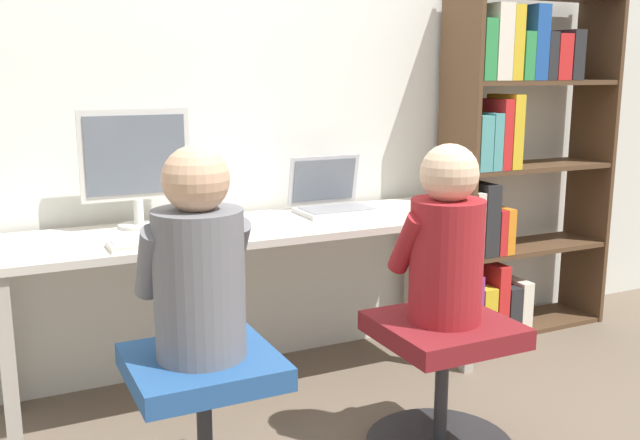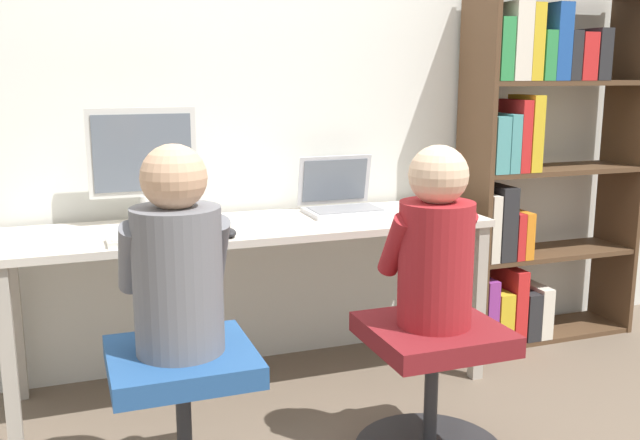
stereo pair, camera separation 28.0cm
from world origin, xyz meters
name	(u,v)px [view 2 (the right image)]	position (x,y,z in m)	size (l,w,h in m)	color
ground_plane	(274,415)	(0.00, 0.00, 0.00)	(14.00, 14.00, 0.00)	brown
wall_back	(231,81)	(0.00, 0.62, 1.30)	(10.00, 0.05, 2.60)	silver
desk	(253,242)	(0.00, 0.28, 0.65)	(1.98, 0.55, 0.73)	beige
desktop_monitor	(143,161)	(-0.41, 0.43, 0.98)	(0.43, 0.16, 0.48)	beige
laptop	(342,200)	(0.44, 0.39, 0.78)	(0.35, 0.28, 0.24)	#B7B7BC
keyboard	(161,238)	(-0.40, 0.10, 0.74)	(0.39, 0.14, 0.03)	silver
computer_mouse_by_keyboard	(229,232)	(-0.15, 0.08, 0.74)	(0.06, 0.10, 0.03)	black
office_chair_left	(184,418)	(-0.42, -0.43, 0.27)	(0.53, 0.53, 0.50)	#262628
office_chair_right	(431,386)	(0.43, -0.49, 0.27)	(0.53, 0.53, 0.50)	#262628
person_at_monitor	(177,261)	(-0.42, -0.43, 0.78)	(0.33, 0.30, 0.64)	slate
person_at_laptop	(436,244)	(0.43, -0.49, 0.78)	(0.31, 0.28, 0.61)	maroon
bookshelf	(532,164)	(1.44, 0.38, 0.90)	(0.91, 0.31, 1.73)	#513823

